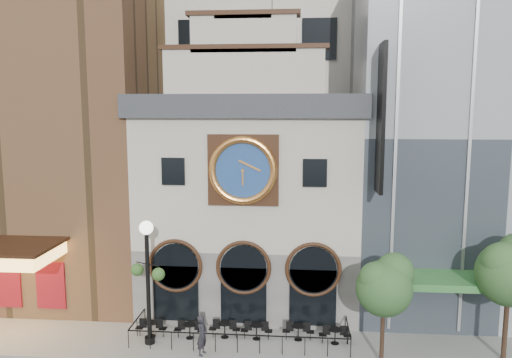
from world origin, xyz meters
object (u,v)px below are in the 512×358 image
Objects in this scene: bistro_4 at (298,331)px; pedestrian at (202,335)px; bistro_0 at (151,328)px; bistro_5 at (335,335)px; bistro_1 at (190,330)px; bistro_2 at (225,329)px; lamppost at (148,269)px; tree_right at (511,268)px; tree_left at (385,284)px; bistro_3 at (257,330)px.

pedestrian reaches higher than bistro_4.
bistro_4 is (7.43, 0.25, 0.00)m from bistro_0.
bistro_0 is 9.23m from bistro_5.
bistro_1 and bistro_2 have the same top height.
lamppost is (-7.30, -0.98, 3.36)m from bistro_4.
bistro_4 is 0.26× the size of lamppost.
tree_right reaches higher than bistro_0.
bistro_0 is 7.44m from bistro_4.
bistro_0 is 1.00× the size of bistro_1.
tree_left is (9.28, -1.53, 3.24)m from bistro_1.
bistro_2 is 0.27× the size of tree_right.
bistro_2 is 2.05m from pedestrian.
tree_right is (16.93, -0.84, 3.88)m from bistro_0.
tree_right is (14.94, -0.80, 3.88)m from bistro_1.
tree_left reaches higher than pedestrian.
tree_right reaches higher than pedestrian.
lamppost is 16.80m from tree_right.
bistro_2 is 5.01m from lamppost.
bistro_1 is (1.99, -0.04, 0.00)m from bistro_0.
bistro_0 is 1.00× the size of bistro_2.
bistro_0 is at bearing -178.07° from bistro_4.
bistro_1 and bistro_4 have the same top height.
pedestrian is at bearing -165.53° from bistro_5.
tree_right is (13.20, -1.04, 3.88)m from bistro_2.
bistro_2 is 8.40m from tree_left.
pedestrian is 0.31× the size of lamppost.
pedestrian is (-6.29, -1.62, 0.49)m from bistro_5.
bistro_1 is 1.75m from bistro_2.
bistro_5 is 4.14m from tree_left.
tree_right reaches higher than bistro_3.
bistro_5 is at bearing 0.02° from bistro_0.
tree_right is (5.66, 0.73, 0.64)m from tree_left.
pedestrian is 0.38× the size of tree_left.
bistro_3 is 0.31× the size of tree_left.
bistro_5 is (1.80, -0.25, 0.00)m from bistro_4.
bistro_2 is at bearing 7.85° from bistro_1.
pedestrian reaches higher than bistro_3.
tree_left is at bearing -25.35° from bistro_4.
tree_left is at bearing -172.68° from tree_right.
tree_left is at bearing 20.60° from lamppost.
bistro_0 is 5.35m from bistro_3.
bistro_4 is 4.89m from pedestrian.
bistro_0 is at bearing -176.88° from bistro_2.
bistro_0 is at bearing 178.95° from bistro_1.
pedestrian is (2.94, -1.62, 0.49)m from bistro_0.
pedestrian reaches higher than bistro_1.
bistro_2 is 3.70m from bistro_4.
bistro_4 is at bearing 3.02° from bistro_1.
bistro_0 is 17.39m from tree_right.
bistro_1 is 1.00× the size of bistro_3.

